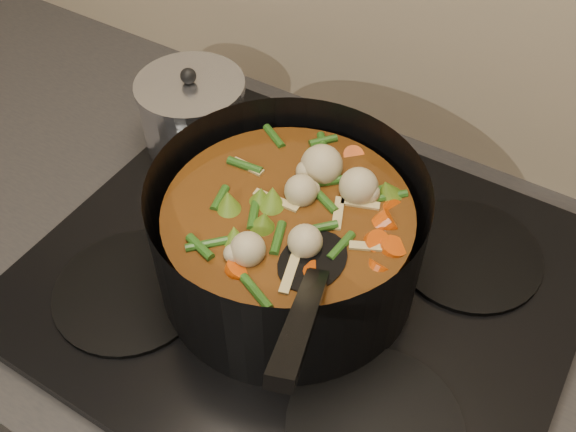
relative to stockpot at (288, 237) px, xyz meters
The scene contains 3 objects.
stovetop 0.08m from the stockpot, 40.38° to the left, with size 0.62×0.54×0.03m.
stockpot is the anchor object (origin of this frame).
saucepan 0.28m from the stockpot, 149.85° to the left, with size 0.15×0.15×0.12m.
Camera 1 is at (0.23, 1.52, 1.55)m, focal length 40.00 mm.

